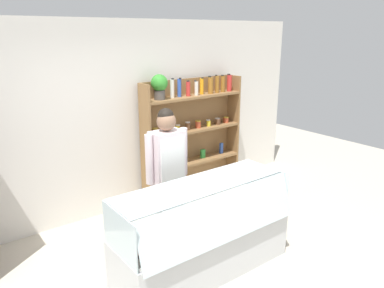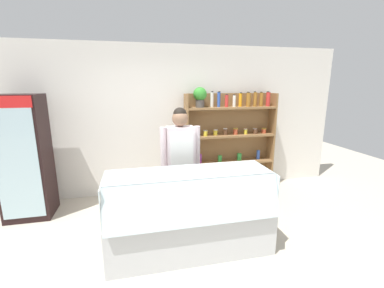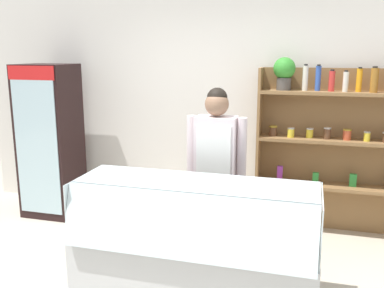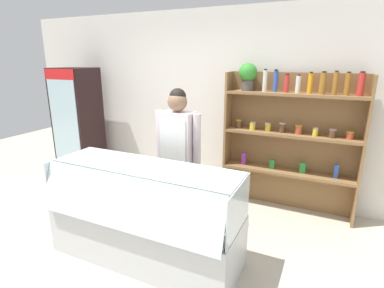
# 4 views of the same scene
# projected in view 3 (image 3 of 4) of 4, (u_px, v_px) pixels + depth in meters

# --- Properties ---
(back_wall) EXTENTS (6.80, 0.10, 2.70)m
(back_wall) POSITION_uv_depth(u_px,v_px,m) (234.00, 108.00, 5.14)
(back_wall) COLOR white
(back_wall) RESTS_ON ground
(drinks_fridge) EXTENTS (0.64, 0.57, 1.87)m
(drinks_fridge) POSITION_uv_depth(u_px,v_px,m) (50.00, 141.00, 5.28)
(drinks_fridge) COLOR black
(drinks_fridge) RESTS_ON ground
(shelving_unit) EXTENTS (1.72, 0.29, 1.96)m
(shelving_unit) POSITION_uv_depth(u_px,v_px,m) (333.00, 138.00, 4.69)
(shelving_unit) COLOR olive
(shelving_unit) RESTS_ON ground
(deli_display_case) EXTENTS (1.96, 0.75, 1.01)m
(deli_display_case) POSITION_uv_depth(u_px,v_px,m) (194.00, 264.00, 3.52)
(deli_display_case) COLOR silver
(deli_display_case) RESTS_ON ground
(shop_clerk) EXTENTS (0.57, 0.25, 1.70)m
(shop_clerk) POSITION_uv_depth(u_px,v_px,m) (216.00, 162.00, 4.03)
(shop_clerk) COLOR #4C4233
(shop_clerk) RESTS_ON ground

